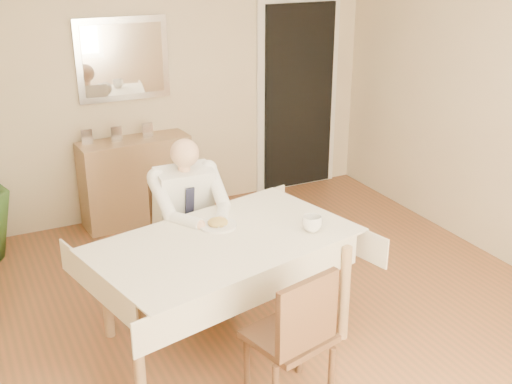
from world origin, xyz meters
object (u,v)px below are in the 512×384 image
chair_near (296,333)px  coffee_mug (312,224)px  dining_table (224,250)px  seated_man (192,215)px  chair_far (180,227)px  sideboard (136,181)px

chair_near → coffee_mug: size_ratio=6.71×
dining_table → chair_near: size_ratio=2.13×
seated_man → coffee_mug: 0.95m
chair_near → chair_far: bearing=78.7°
chair_far → sideboard: (0.03, 1.30, -0.06)m
coffee_mug → seated_man: bearing=128.0°
seated_man → dining_table: bearing=-90.0°
seated_man → chair_near: bearing=-87.1°
chair_near → sideboard: 3.01m
dining_table → chair_far: chair_far is taller
chair_far → coffee_mug: coffee_mug is taller
coffee_mug → chair_near: bearing=-126.5°
chair_near → sideboard: size_ratio=0.88×
dining_table → seated_man: 0.59m
sideboard → dining_table: bearing=-94.6°
sideboard → coffee_mug: bearing=-80.5°
coffee_mug → chair_far: bearing=119.5°
dining_table → chair_far: 0.90m
chair_near → seated_man: seated_man is taller
chair_far → seated_man: size_ratio=0.68×
seated_man → coffee_mug: size_ratio=9.19×
chair_far → chair_near: chair_near is taller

